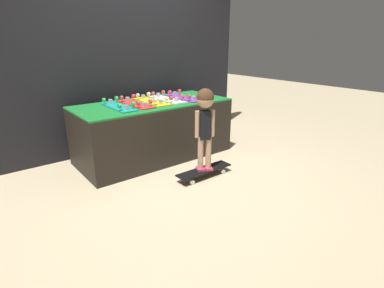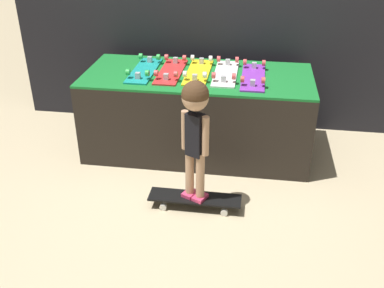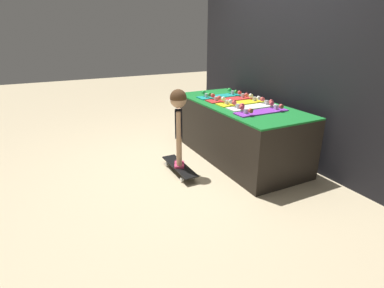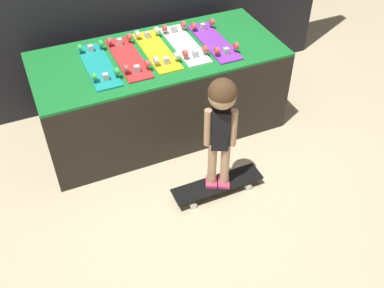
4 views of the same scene
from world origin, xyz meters
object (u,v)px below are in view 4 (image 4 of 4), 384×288
(skateboard_teal_on_rack, at_px, (98,65))
(skateboard_on_floor, at_px, (217,185))
(skateboard_yellow_on_rack, at_px, (156,50))
(skateboard_red_on_rack, at_px, (128,57))
(skateboard_purple_on_rack, at_px, (214,41))
(child, at_px, (221,116))
(skateboard_white_on_rack, at_px, (184,44))

(skateboard_teal_on_rack, height_order, skateboard_on_floor, skateboard_teal_on_rack)
(skateboard_yellow_on_rack, bearing_deg, skateboard_teal_on_rack, -176.79)
(skateboard_red_on_rack, xyz_separation_m, skateboard_yellow_on_rack, (0.24, 0.02, 0.00))
(skateboard_purple_on_rack, height_order, skateboard_on_floor, skateboard_purple_on_rack)
(skateboard_red_on_rack, relative_size, skateboard_purple_on_rack, 1.00)
(skateboard_on_floor, bearing_deg, skateboard_yellow_on_rack, 96.44)
(skateboard_teal_on_rack, height_order, skateboard_red_on_rack, same)
(skateboard_yellow_on_rack, bearing_deg, child, -83.56)
(child, bearing_deg, skateboard_red_on_rack, 135.64)
(skateboard_red_on_rack, relative_size, skateboard_yellow_on_rack, 1.00)
(skateboard_red_on_rack, height_order, skateboard_white_on_rack, same)
(skateboard_red_on_rack, xyz_separation_m, child, (0.34, -0.91, -0.02))
(skateboard_teal_on_rack, xyz_separation_m, skateboard_on_floor, (0.58, -0.90, -0.68))
(skateboard_red_on_rack, distance_m, child, 0.98)
(skateboard_yellow_on_rack, bearing_deg, skateboard_red_on_rack, -175.88)
(skateboard_white_on_rack, bearing_deg, skateboard_yellow_on_rack, -179.52)
(skateboard_yellow_on_rack, distance_m, skateboard_purple_on_rack, 0.48)
(skateboard_purple_on_rack, height_order, child, child)
(skateboard_red_on_rack, bearing_deg, skateboard_white_on_rack, 2.30)
(skateboard_purple_on_rack, bearing_deg, child, -112.87)
(skateboard_on_floor, bearing_deg, skateboard_purple_on_rack, 67.13)
(skateboard_on_floor, bearing_deg, child, -53.13)
(skateboard_on_floor, bearing_deg, skateboard_teal_on_rack, 122.69)
(skateboard_teal_on_rack, bearing_deg, skateboard_white_on_rack, 2.30)
(skateboard_white_on_rack, xyz_separation_m, child, (-0.13, -0.93, -0.02))
(skateboard_red_on_rack, distance_m, skateboard_yellow_on_rack, 0.24)
(skateboard_white_on_rack, xyz_separation_m, skateboard_purple_on_rack, (0.24, -0.06, 0.00))
(skateboard_red_on_rack, distance_m, skateboard_on_floor, 1.19)
(skateboard_white_on_rack, distance_m, child, 0.94)
(skateboard_purple_on_rack, bearing_deg, skateboard_yellow_on_rack, 173.55)
(skateboard_red_on_rack, bearing_deg, skateboard_teal_on_rack, -177.71)
(skateboard_yellow_on_rack, relative_size, child, 0.71)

